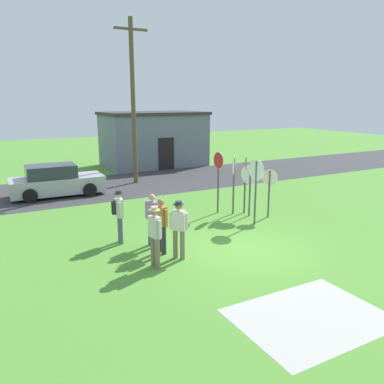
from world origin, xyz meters
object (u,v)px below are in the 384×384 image
(stop_sign_rear_right, at_px, (250,181))
(stop_sign_nearest, at_px, (269,186))
(utility_pole, at_px, (133,100))
(stop_sign_center_cluster, at_px, (245,174))
(person_in_blue, at_px, (119,213))
(person_in_teal, at_px, (161,223))
(stop_sign_far_back, at_px, (256,181))
(person_near_signs, at_px, (155,233))
(person_with_sunhat, at_px, (152,217))
(stop_sign_low_front, at_px, (218,172))
(stop_sign_tallest, at_px, (234,175))
(parked_car_on_street, at_px, (56,182))
(person_in_dark_shirt, at_px, (179,226))

(stop_sign_rear_right, bearing_deg, stop_sign_nearest, -41.95)
(utility_pole, bearing_deg, stop_sign_nearest, -75.52)
(stop_sign_center_cluster, xyz_separation_m, person_in_blue, (-5.58, -0.89, -0.60))
(stop_sign_nearest, height_order, person_in_teal, stop_sign_nearest)
(stop_sign_far_back, xyz_separation_m, person_near_signs, (-4.73, -1.73, -0.68))
(stop_sign_nearest, xyz_separation_m, person_with_sunhat, (-5.21, -0.71, -0.32))
(stop_sign_far_back, height_order, person_near_signs, stop_sign_far_back)
(stop_sign_low_front, distance_m, stop_sign_far_back, 2.03)
(stop_sign_rear_right, distance_m, person_in_teal, 5.05)
(stop_sign_tallest, distance_m, person_in_teal, 4.94)
(stop_sign_rear_right, bearing_deg, stop_sign_far_back, -116.61)
(stop_sign_far_back, height_order, person_in_blue, stop_sign_far_back)
(person_in_blue, height_order, person_with_sunhat, person_in_blue)
(stop_sign_far_back, relative_size, person_near_signs, 1.40)
(stop_sign_center_cluster, relative_size, stop_sign_far_back, 0.97)
(stop_sign_tallest, xyz_separation_m, person_in_teal, (-4.25, -2.43, -0.66))
(person_in_blue, bearing_deg, utility_pole, 66.45)
(stop_sign_rear_right, height_order, stop_sign_far_back, stop_sign_far_back)
(stop_sign_nearest, relative_size, stop_sign_far_back, 0.79)
(parked_car_on_street, height_order, stop_sign_tallest, stop_sign_tallest)
(stop_sign_center_cluster, bearing_deg, parked_car_on_street, 132.75)
(stop_sign_low_front, xyz_separation_m, person_in_blue, (-4.63, -1.43, -0.68))
(stop_sign_center_cluster, xyz_separation_m, person_in_teal, (-4.75, -2.33, -0.66))
(stop_sign_rear_right, height_order, stop_sign_center_cluster, stop_sign_center_cluster)
(stop_sign_low_front, relative_size, stop_sign_center_cluster, 1.06)
(utility_pole, height_order, stop_sign_low_front, utility_pole)
(person_with_sunhat, xyz_separation_m, person_in_teal, (-0.00, -0.68, 0.00))
(stop_sign_rear_right, bearing_deg, stop_sign_tallest, 127.26)
(person_in_teal, bearing_deg, parked_car_on_street, 99.29)
(utility_pole, bearing_deg, stop_sign_low_front, -83.39)
(parked_car_on_street, bearing_deg, stop_sign_rear_right, -49.45)
(stop_sign_nearest, bearing_deg, person_in_blue, 179.53)
(utility_pole, relative_size, stop_sign_low_front, 3.46)
(stop_sign_rear_right, xyz_separation_m, person_in_teal, (-4.66, -1.89, -0.46))
(person_in_dark_shirt, bearing_deg, utility_pole, 75.96)
(parked_car_on_street, relative_size, stop_sign_tallest, 1.84)
(utility_pole, xyz_separation_m, stop_sign_nearest, (2.26, -8.75, -3.24))
(stop_sign_rear_right, bearing_deg, stop_sign_center_cluster, 79.35)
(person_in_dark_shirt, bearing_deg, person_with_sunhat, 101.25)
(person_near_signs, bearing_deg, stop_sign_rear_right, 27.66)
(person_with_sunhat, bearing_deg, stop_sign_center_cluster, 19.24)
(stop_sign_tallest, bearing_deg, person_near_signs, -145.74)
(stop_sign_far_back, distance_m, person_in_dark_shirt, 4.23)
(person_in_dark_shirt, bearing_deg, stop_sign_center_cluster, 33.53)
(person_in_dark_shirt, distance_m, person_in_teal, 0.69)
(parked_car_on_street, distance_m, person_near_signs, 9.97)
(person_with_sunhat, bearing_deg, person_in_teal, -90.33)
(stop_sign_low_front, distance_m, stop_sign_center_cluster, 1.09)
(utility_pole, distance_m, parked_car_on_street, 5.96)
(parked_car_on_street, xyz_separation_m, stop_sign_tallest, (5.74, -6.64, 0.92))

